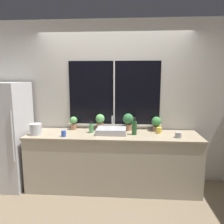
# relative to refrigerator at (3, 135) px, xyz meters

# --- Properties ---
(ground_plane) EXTENTS (14.00, 14.00, 0.00)m
(ground_plane) POSITION_rel_refrigerator_xyz_m (1.77, -0.28, -0.84)
(ground_plane) COLOR brown
(wall_back) EXTENTS (8.00, 0.09, 2.70)m
(wall_back) POSITION_rel_refrigerator_xyz_m (1.77, 0.42, 0.51)
(wall_back) COLOR #BCB7AD
(wall_back) RESTS_ON ground_plane
(wall_left) EXTENTS (0.06, 7.00, 2.70)m
(wall_left) POSITION_rel_refrigerator_xyz_m (-0.65, 1.22, 0.51)
(wall_left) COLOR #BCB7AD
(wall_left) RESTS_ON ground_plane
(counter) EXTENTS (2.69, 0.66, 0.89)m
(counter) POSITION_rel_refrigerator_xyz_m (1.77, 0.04, -0.40)
(counter) COLOR #B2A893
(counter) RESTS_ON ground_plane
(refrigerator) EXTENTS (0.75, 0.69, 1.69)m
(refrigerator) POSITION_rel_refrigerator_xyz_m (0.00, 0.00, 0.00)
(refrigerator) COLOR #B7B7BC
(refrigerator) RESTS_ON ground_plane
(sink) EXTENTS (0.46, 0.39, 0.25)m
(sink) POSITION_rel_refrigerator_xyz_m (1.75, 0.06, 0.09)
(sink) COLOR #ADADB2
(sink) RESTS_ON counter
(potted_plant_far_left) EXTENTS (0.12, 0.12, 0.22)m
(potted_plant_far_left) POSITION_rel_refrigerator_xyz_m (1.09, 0.28, 0.17)
(potted_plant_far_left) COLOR #9E6B4C
(potted_plant_far_left) RESTS_ON counter
(potted_plant_center_left) EXTENTS (0.15, 0.15, 0.27)m
(potted_plant_center_left) POSITION_rel_refrigerator_xyz_m (1.54, 0.28, 0.20)
(potted_plant_center_left) COLOR #9E6B4C
(potted_plant_center_left) RESTS_ON counter
(potted_plant_center_right) EXTENTS (0.18, 0.18, 0.29)m
(potted_plant_center_right) POSITION_rel_refrigerator_xyz_m (2.01, 0.28, 0.21)
(potted_plant_center_right) COLOR #9E6B4C
(potted_plant_center_right) RESTS_ON counter
(potted_plant_far_right) EXTENTS (0.16, 0.16, 0.24)m
(potted_plant_far_right) POSITION_rel_refrigerator_xyz_m (2.47, 0.28, 0.18)
(potted_plant_far_right) COLOR #9E6B4C
(potted_plant_far_right) RESTS_ON counter
(soap_bottle) EXTENTS (0.07, 0.07, 0.18)m
(soap_bottle) POSITION_rel_refrigerator_xyz_m (1.42, 0.09, 0.12)
(soap_bottle) COLOR #519E5B
(soap_bottle) RESTS_ON counter
(bottle_tall) EXTENTS (0.08, 0.08, 0.27)m
(bottle_tall) POSITION_rel_refrigerator_xyz_m (2.10, 0.03, 0.16)
(bottle_tall) COLOR #235128
(bottle_tall) RESTS_ON counter
(mug_yellow) EXTENTS (0.08, 0.08, 0.09)m
(mug_yellow) POSITION_rel_refrigerator_xyz_m (2.50, 0.14, 0.09)
(mug_yellow) COLOR gold
(mug_yellow) RESTS_ON counter
(mug_blue) EXTENTS (0.07, 0.07, 0.09)m
(mug_blue) POSITION_rel_refrigerator_xyz_m (1.04, -0.15, 0.09)
(mug_blue) COLOR #3351AD
(mug_blue) RESTS_ON counter
(mug_grey) EXTENTS (0.09, 0.09, 0.08)m
(mug_grey) POSITION_rel_refrigerator_xyz_m (2.75, -0.09, 0.08)
(mug_grey) COLOR gray
(mug_grey) RESTS_ON counter
(kettle) EXTENTS (0.18, 0.18, 0.19)m
(kettle) POSITION_rel_refrigerator_xyz_m (0.58, -0.09, 0.14)
(kettle) COLOR #B2B2B7
(kettle) RESTS_ON counter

